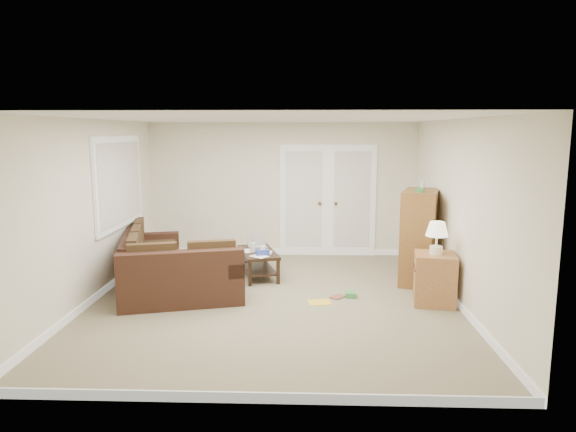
{
  "coord_description": "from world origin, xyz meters",
  "views": [
    {
      "loc": [
        0.44,
        -6.86,
        2.34
      ],
      "look_at": [
        0.18,
        0.6,
        1.1
      ],
      "focal_mm": 32.0,
      "sensor_mm": 36.0,
      "label": 1
    }
  ],
  "objects_px": {
    "coffee_table": "(258,262)",
    "side_cabinet": "(435,275)",
    "sectional_sofa": "(164,270)",
    "tv_armoire": "(419,236)"
  },
  "relations": [
    {
      "from": "sectional_sofa",
      "to": "tv_armoire",
      "type": "distance_m",
      "value": 3.91
    },
    {
      "from": "sectional_sofa",
      "to": "coffee_table",
      "type": "xyz_separation_m",
      "value": [
        1.33,
        0.76,
        -0.07
      ]
    },
    {
      "from": "coffee_table",
      "to": "tv_armoire",
      "type": "relative_size",
      "value": 0.74
    },
    {
      "from": "coffee_table",
      "to": "side_cabinet",
      "type": "bearing_deg",
      "value": -42.7
    },
    {
      "from": "coffee_table",
      "to": "side_cabinet",
      "type": "xyz_separation_m",
      "value": [
        2.53,
        -1.25,
        0.18
      ]
    },
    {
      "from": "tv_armoire",
      "to": "coffee_table",
      "type": "bearing_deg",
      "value": -167.28
    },
    {
      "from": "tv_armoire",
      "to": "side_cabinet",
      "type": "bearing_deg",
      "value": -72.0
    },
    {
      "from": "tv_armoire",
      "to": "sectional_sofa",
      "type": "bearing_deg",
      "value": -154.28
    },
    {
      "from": "sectional_sofa",
      "to": "coffee_table",
      "type": "bearing_deg",
      "value": 15.2
    },
    {
      "from": "coffee_table",
      "to": "tv_armoire",
      "type": "bearing_deg",
      "value": -21.34
    }
  ]
}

